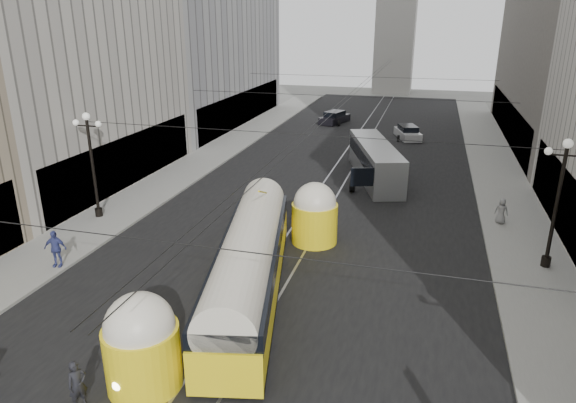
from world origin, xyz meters
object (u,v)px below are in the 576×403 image
Objects in this scene: pedestrian_sidewalk_right at (501,211)px; pedestrian_sidewalk_left at (55,249)px; streetcar at (249,262)px; city_bus at (375,160)px; pedestrian_crossing_a at (77,385)px.

pedestrian_sidewalk_right is 0.82× the size of pedestrian_sidewalk_left.
streetcar is at bearing 54.62° from pedestrian_sidewalk_right.
pedestrian_sidewalk_left is at bearing -124.60° from city_bus.
streetcar is 19.45m from city_bus.
pedestrian_sidewalk_left is (-10.00, -0.04, -0.60)m from streetcar.
city_bus is at bearing 17.82° from pedestrian_crossing_a.
streetcar is 10.13× the size of pedestrian_sidewalk_right.
city_bus reaches higher than pedestrian_sidewalk_right.
pedestrian_crossing_a is at bearing -110.22° from streetcar.
pedestrian_sidewalk_right is at bearing 45.48° from streetcar.
city_bus reaches higher than pedestrian_crossing_a.
pedestrian_sidewalk_right is (8.29, -7.43, -0.58)m from city_bus.
pedestrian_sidewalk_left is (-13.26, -19.21, -0.41)m from city_bus.
pedestrian_sidewalk_right reaches higher than pedestrian_crossing_a.
city_bus is at bearing 80.36° from streetcar.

